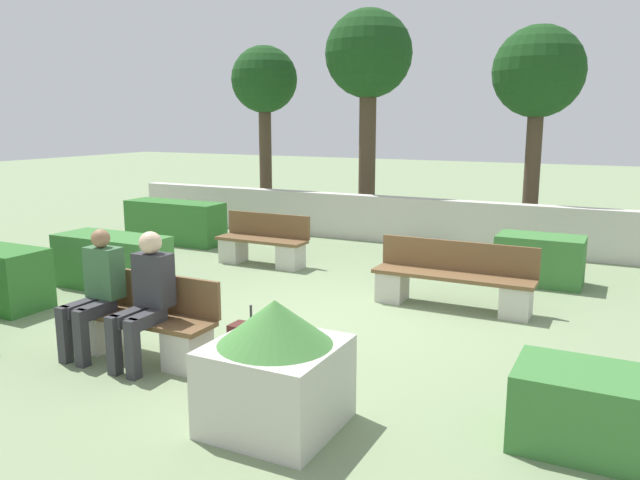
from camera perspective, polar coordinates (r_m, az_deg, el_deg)
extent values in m
plane|color=gray|center=(7.76, 0.72, -7.40)|extent=(60.00, 60.00, 0.00)
cube|color=beige|center=(12.32, 11.22, 1.50)|extent=(14.53, 0.30, 0.92)
cube|color=brown|center=(6.74, -16.13, -6.87)|extent=(1.67, 0.44, 0.05)
cube|color=brown|center=(6.84, -14.86, -4.55)|extent=(1.67, 0.04, 0.40)
cube|color=beige|center=(7.22, -19.59, -7.79)|extent=(0.36, 0.40, 0.41)
cube|color=beige|center=(6.43, -12.01, -9.69)|extent=(0.36, 0.40, 0.41)
cube|color=brown|center=(8.32, 11.99, -3.26)|extent=(2.11, 0.44, 0.05)
cube|color=brown|center=(8.50, 12.47, -1.42)|extent=(2.11, 0.04, 0.40)
cube|color=beige|center=(8.62, 6.62, -4.17)|extent=(0.36, 0.40, 0.41)
cube|color=beige|center=(8.22, 17.49, -5.37)|extent=(0.36, 0.40, 0.41)
cube|color=brown|center=(10.61, -5.41, 0.00)|extent=(1.61, 0.44, 0.05)
cube|color=brown|center=(10.77, -4.75, 1.40)|extent=(1.61, 0.04, 0.40)
cube|color=beige|center=(10.97, -7.93, -0.91)|extent=(0.36, 0.40, 0.41)
cube|color=beige|center=(10.37, -2.70, -1.51)|extent=(0.36, 0.40, 0.41)
cube|color=#333338|center=(6.51, -16.89, -6.71)|extent=(0.14, 0.46, 0.13)
cube|color=#333338|center=(6.38, -15.57, -7.00)|extent=(0.14, 0.46, 0.13)
cube|color=#333338|center=(6.44, -18.32, -9.14)|extent=(0.11, 0.11, 0.59)
cube|color=#333338|center=(6.28, -16.75, -9.56)|extent=(0.11, 0.11, 0.59)
cube|color=#333338|center=(6.52, -14.96, -3.51)|extent=(0.38, 0.22, 0.54)
sphere|color=beige|center=(6.42, -15.25, -0.24)|extent=(0.23, 0.23, 0.23)
cube|color=#333338|center=(6.98, -20.93, -5.78)|extent=(0.14, 0.46, 0.13)
cube|color=#333338|center=(6.84, -19.79, -6.04)|extent=(0.14, 0.46, 0.13)
cube|color=#333338|center=(6.92, -22.33, -8.02)|extent=(0.11, 0.11, 0.59)
cube|color=#333338|center=(6.74, -20.97, -8.40)|extent=(0.11, 0.11, 0.59)
cube|color=#3D6B42|center=(6.98, -19.12, -2.80)|extent=(0.38, 0.22, 0.54)
sphere|color=#936B4C|center=(6.89, -19.43, 0.14)|extent=(0.20, 0.20, 0.20)
cube|color=#3D7A38|center=(9.65, -18.44, -1.88)|extent=(1.72, 0.73, 0.78)
cube|color=#3D7A38|center=(9.97, 19.44, -1.70)|extent=(1.25, 0.72, 0.73)
cube|color=#3D7A38|center=(5.25, 25.06, -14.23)|extent=(1.39, 0.74, 0.61)
cube|color=#33702D|center=(12.82, -13.10, 1.60)|extent=(2.07, 0.67, 0.83)
cube|color=beige|center=(5.14, -4.07, -13.12)|extent=(0.98, 0.98, 0.70)
cone|color=#47843D|center=(4.95, -4.15, -7.49)|extent=(0.92, 0.92, 0.36)
cube|color=#471E19|center=(6.04, -6.25, -10.23)|extent=(0.42, 0.21, 0.54)
cylinder|color=#333338|center=(5.91, -6.33, -6.88)|extent=(0.02, 0.02, 0.20)
cylinder|color=#473828|center=(14.93, -5.00, 7.19)|extent=(0.29, 0.29, 2.93)
sphere|color=#194219|center=(14.93, -5.12, 14.43)|extent=(1.53, 1.53, 1.53)
cylinder|color=#473828|center=(13.84, 4.33, 7.68)|extent=(0.37, 0.37, 3.30)
sphere|color=#194219|center=(13.89, 4.47, 16.63)|extent=(1.87, 1.87, 1.87)
cylinder|color=#473828|center=(13.11, 18.82, 5.98)|extent=(0.31, 0.31, 2.86)
sphere|color=#194219|center=(13.10, 19.35, 14.34)|extent=(1.76, 1.76, 1.76)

